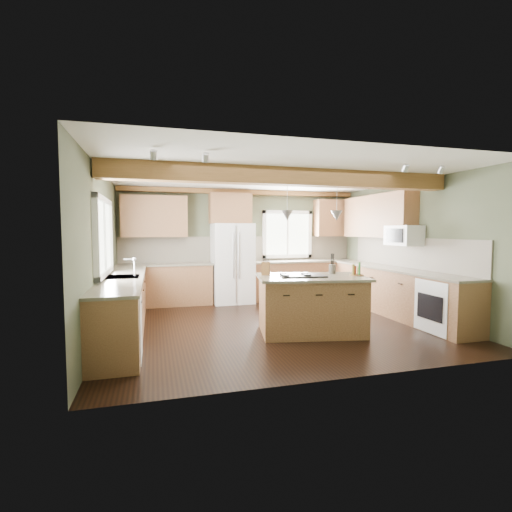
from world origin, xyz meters
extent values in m
plane|color=black|center=(0.00, 0.00, 0.00)|extent=(5.60, 5.60, 0.00)
plane|color=silver|center=(0.00, 0.00, 2.60)|extent=(5.60, 5.60, 0.00)
plane|color=#434B35|center=(0.00, 2.50, 1.30)|extent=(5.60, 0.00, 5.60)
plane|color=#434B35|center=(-2.80, 0.00, 1.30)|extent=(0.00, 5.00, 5.00)
plane|color=#434B35|center=(2.80, 0.00, 1.30)|extent=(0.00, 5.00, 5.00)
cube|color=brown|center=(0.00, -0.68, 2.47)|extent=(5.55, 0.26, 0.26)
cube|color=brown|center=(0.00, 2.40, 2.54)|extent=(5.55, 0.20, 0.10)
cube|color=brown|center=(0.00, 2.48, 1.21)|extent=(5.58, 0.03, 0.58)
cube|color=brown|center=(2.78, 0.05, 1.21)|extent=(0.03, 3.70, 0.58)
cube|color=brown|center=(-1.79, 2.20, 0.44)|extent=(2.02, 0.60, 0.88)
cube|color=#484235|center=(-1.79, 2.20, 0.90)|extent=(2.06, 0.64, 0.04)
cube|color=brown|center=(1.49, 2.20, 0.44)|extent=(2.62, 0.60, 0.88)
cube|color=#484235|center=(1.49, 2.20, 0.90)|extent=(2.66, 0.64, 0.04)
cube|color=brown|center=(-2.50, 0.05, 0.44)|extent=(0.60, 3.70, 0.88)
cube|color=#484235|center=(-2.50, 0.05, 0.90)|extent=(0.64, 3.74, 0.04)
cube|color=brown|center=(2.50, 0.05, 0.44)|extent=(0.60, 3.70, 0.88)
cube|color=#484235|center=(2.50, 0.05, 0.90)|extent=(0.64, 3.74, 0.04)
cube|color=brown|center=(-1.99, 2.33, 1.95)|extent=(1.40, 0.35, 0.90)
cube|color=brown|center=(-0.30, 2.33, 2.15)|extent=(0.96, 0.35, 0.70)
cube|color=brown|center=(2.62, 0.90, 1.95)|extent=(0.35, 2.20, 0.90)
cube|color=brown|center=(2.30, 2.33, 1.95)|extent=(0.90, 0.35, 0.90)
cube|color=white|center=(-2.78, 0.05, 1.55)|extent=(0.04, 1.60, 1.05)
cube|color=white|center=(1.15, 2.48, 1.55)|extent=(1.10, 0.04, 1.00)
cube|color=#262628|center=(-2.50, 0.05, 0.91)|extent=(0.50, 0.65, 0.03)
cylinder|color=#B2B2B7|center=(-2.32, 0.05, 1.05)|extent=(0.02, 0.02, 0.28)
cube|color=white|center=(-2.49, -1.25, 0.43)|extent=(0.60, 0.60, 0.84)
cube|color=white|center=(2.49, -1.25, 0.43)|extent=(0.60, 0.72, 0.84)
cube|color=white|center=(2.58, -0.05, 1.55)|extent=(0.40, 0.70, 0.38)
cone|color=#B2B2B7|center=(0.01, -0.61, 1.88)|extent=(0.18, 0.18, 0.16)
cone|color=#B2B2B7|center=(0.79, -0.76, 1.88)|extent=(0.18, 0.18, 0.16)
cube|color=white|center=(-0.30, 2.12, 0.90)|extent=(0.90, 0.74, 1.80)
cube|color=brown|center=(0.40, -0.68, 0.44)|extent=(1.74, 1.24, 0.88)
cube|color=#484235|center=(0.40, -0.68, 0.90)|extent=(1.86, 1.37, 0.04)
cube|color=black|center=(0.27, -0.66, 0.93)|extent=(0.76, 0.58, 0.02)
cube|color=brown|center=(-0.26, -0.36, 1.03)|extent=(0.16, 0.15, 0.22)
cylinder|color=#443C36|center=(0.88, -0.47, 1.00)|extent=(0.15, 0.15, 0.15)
camera|label=1|loc=(-2.02, -6.11, 1.65)|focal=26.00mm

